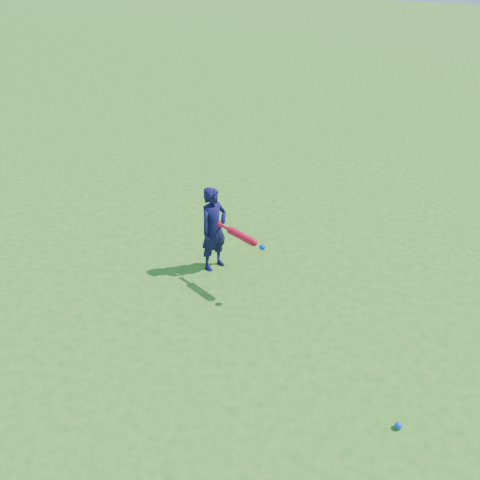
# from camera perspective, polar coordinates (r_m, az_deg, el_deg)

# --- Properties ---
(ground) EXTENTS (80.00, 80.00, 0.00)m
(ground) POSITION_cam_1_polar(r_m,az_deg,el_deg) (6.72, 2.57, -4.18)
(ground) COLOR #2B721B
(ground) RESTS_ON ground
(child) EXTENTS (0.32, 0.44, 1.10)m
(child) POSITION_cam_1_polar(r_m,az_deg,el_deg) (6.70, -2.82, 1.19)
(child) COLOR #110D40
(child) RESTS_ON ground
(ground_ball_blue) EXTENTS (0.07, 0.07, 0.07)m
(ground_ball_blue) POSITION_cam_1_polar(r_m,az_deg,el_deg) (5.05, 16.53, -18.44)
(ground_ball_blue) COLOR blue
(ground_ball_blue) RESTS_ON ground
(bat_swing) EXTENTS (0.78, 0.24, 0.09)m
(bat_swing) POSITION_cam_1_polar(r_m,az_deg,el_deg) (6.18, 0.38, 0.31)
(bat_swing) COLOR red
(bat_swing) RESTS_ON ground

